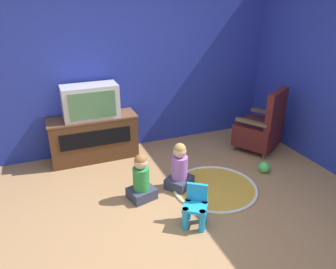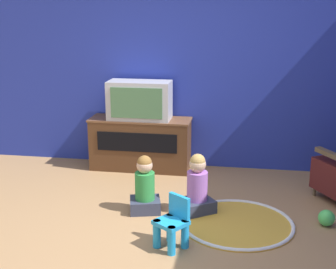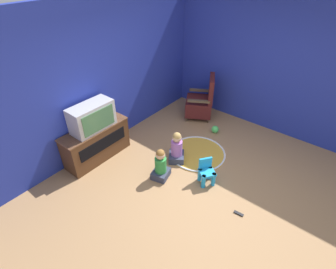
% 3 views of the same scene
% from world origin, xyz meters
% --- Properties ---
extents(ground_plane, '(30.00, 30.00, 0.00)m').
position_xyz_m(ground_plane, '(0.00, 0.00, 0.00)').
color(ground_plane, '#9E754C').
extents(wall_back, '(5.54, 0.12, 2.75)m').
position_xyz_m(wall_back, '(-0.23, 2.31, 1.37)').
color(wall_back, '#23339E').
rests_on(wall_back, ground_plane).
extents(wall_right, '(0.12, 5.37, 2.75)m').
position_xyz_m(wall_right, '(2.48, -0.31, 1.37)').
color(wall_right, '#23339E').
rests_on(wall_right, ground_plane).
extents(tv_cabinet, '(1.29, 0.44, 0.67)m').
position_xyz_m(tv_cabinet, '(-0.60, 2.02, 0.35)').
color(tv_cabinet, '#4C2D19').
rests_on(tv_cabinet, ground_plane).
extents(television, '(0.78, 0.38, 0.48)m').
position_xyz_m(television, '(-0.60, 2.00, 0.91)').
color(television, '#B7B7BC').
rests_on(television, tv_cabinet).
extents(black_armchair, '(0.84, 0.82, 1.02)m').
position_xyz_m(black_armchair, '(1.90, 1.32, 0.37)').
color(black_armchair, brown).
rests_on(black_armchair, ground_plane).
extents(yellow_kid_chair, '(0.34, 0.34, 0.46)m').
position_xyz_m(yellow_kid_chair, '(0.13, 0.04, 0.20)').
color(yellow_kid_chair, '#1E99DB').
rests_on(yellow_kid_chair, ground_plane).
extents(play_mat, '(1.11, 1.11, 0.04)m').
position_xyz_m(play_mat, '(0.68, 0.58, 0.01)').
color(play_mat, gold).
rests_on(play_mat, ground_plane).
extents(child_watching_left, '(0.42, 0.41, 0.63)m').
position_xyz_m(child_watching_left, '(0.27, 0.79, 0.27)').
color(child_watching_left, '#33384C').
rests_on(child_watching_left, ground_plane).
extents(child_watching_center, '(0.36, 0.34, 0.60)m').
position_xyz_m(child_watching_center, '(-0.26, 0.73, 0.26)').
color(child_watching_center, '#33384C').
rests_on(child_watching_center, ground_plane).
extents(toy_ball, '(0.16, 0.16, 0.16)m').
position_xyz_m(toy_ball, '(1.53, 0.69, 0.08)').
color(toy_ball, '#4CCC59').
rests_on(toy_ball, ground_plane).
extents(remote_control, '(0.06, 0.15, 0.02)m').
position_xyz_m(remote_control, '(-0.14, -0.71, 0.01)').
color(remote_control, black).
rests_on(remote_control, ground_plane).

